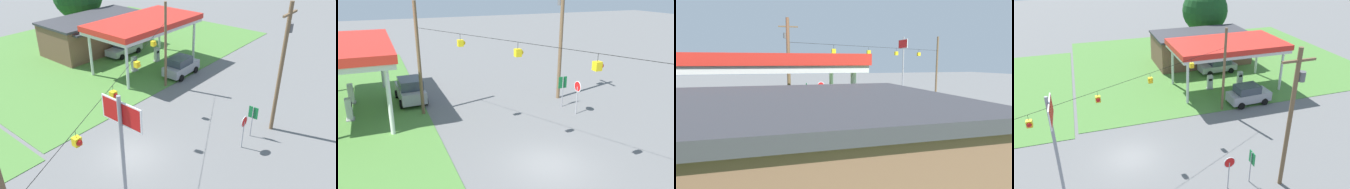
% 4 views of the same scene
% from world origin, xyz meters
% --- Properties ---
extents(ground_plane, '(160.00, 160.00, 0.00)m').
position_xyz_m(ground_plane, '(0.00, 0.00, 0.00)').
color(ground_plane, slate).
extents(gas_station_canopy, '(12.00, 6.58, 5.22)m').
position_xyz_m(gas_station_canopy, '(12.31, 9.91, 4.72)').
color(gas_station_canopy, silver).
rests_on(gas_station_canopy, ground).
extents(fuel_pump_near, '(0.71, 0.56, 1.61)m').
position_xyz_m(fuel_pump_near, '(10.49, 9.91, 0.76)').
color(fuel_pump_near, gray).
rests_on(fuel_pump_near, ground).
extents(fuel_pump_far, '(0.71, 0.56, 1.61)m').
position_xyz_m(fuel_pump_far, '(14.13, 9.91, 0.76)').
color(fuel_pump_far, gray).
rests_on(fuel_pump_far, ground).
extents(car_at_pumps_front, '(4.34, 2.25, 1.98)m').
position_xyz_m(car_at_pumps_front, '(12.79, 5.49, 1.00)').
color(car_at_pumps_front, '#9E9EA3').
rests_on(car_at_pumps_front, ground).
extents(stop_sign_roadside, '(0.80, 0.08, 2.50)m').
position_xyz_m(stop_sign_roadside, '(5.50, -5.35, 1.81)').
color(stop_sign_roadside, '#99999E').
rests_on(stop_sign_roadside, ground).
extents(route_sign, '(0.10, 0.70, 2.40)m').
position_xyz_m(route_sign, '(7.21, -5.18, 1.71)').
color(route_sign, gray).
rests_on(route_sign, ground).
extents(utility_pole_main, '(2.20, 0.44, 9.58)m').
position_xyz_m(utility_pole_main, '(9.12, -5.96, 5.36)').
color(utility_pole_main, brown).
rests_on(utility_pole_main, ground).
extents(signal_span_gantry, '(19.73, 10.24, 8.04)m').
position_xyz_m(signal_span_gantry, '(0.00, -0.01, 4.40)').
color(signal_span_gantry, brown).
rests_on(signal_span_gantry, ground).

